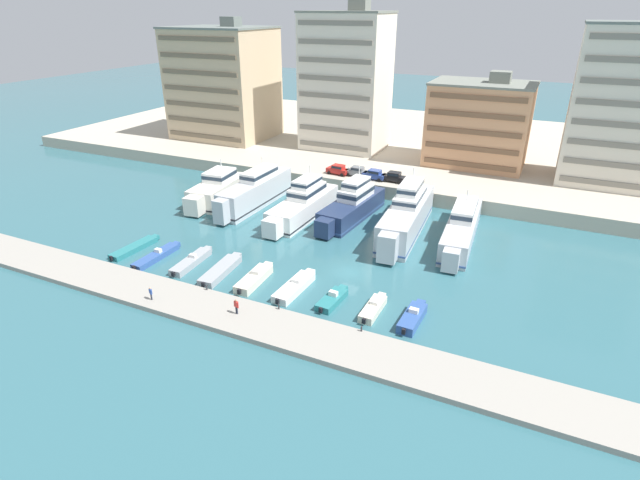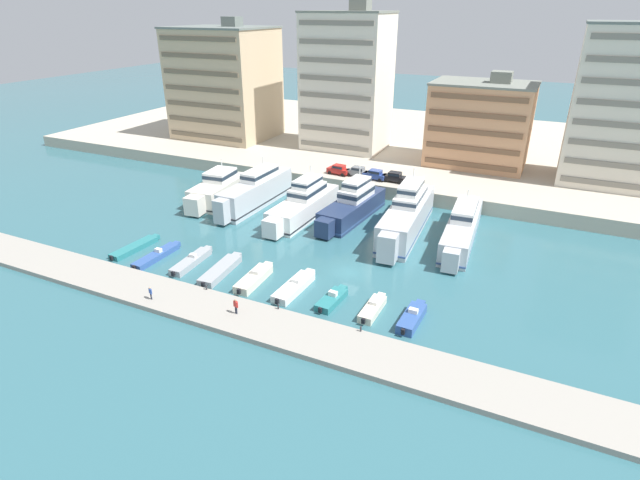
{
  "view_description": "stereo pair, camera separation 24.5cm",
  "coord_description": "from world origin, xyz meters",
  "views": [
    {
      "loc": [
        20.27,
        -51.54,
        30.46
      ],
      "look_at": [
        -5.04,
        2.35,
        2.5
      ],
      "focal_mm": 28.0,
      "sensor_mm": 36.0,
      "label": 1
    },
    {
      "loc": [
        20.49,
        -51.44,
        30.46
      ],
      "look_at": [
        -5.04,
        2.35,
        2.5
      ],
      "focal_mm": 28.0,
      "sensor_mm": 36.0,
      "label": 2
    }
  ],
  "objects": [
    {
      "name": "ground_plane",
      "position": [
        0.0,
        0.0,
        0.0
      ],
      "size": [
        400.0,
        400.0,
        0.0
      ],
      "primitive_type": "plane",
      "color": "#336670"
    },
    {
      "name": "quay_promenade",
      "position": [
        0.0,
        61.95,
        1.19
      ],
      "size": [
        180.0,
        70.0,
        2.38
      ],
      "primitive_type": "cube",
      "color": "#BCB29E",
      "rests_on": "ground"
    },
    {
      "name": "pier_dock",
      "position": [
        0.0,
        -14.72,
        0.3
      ],
      "size": [
        120.0,
        6.13,
        0.6
      ],
      "primitive_type": "cube",
      "color": "#9E998E",
      "rests_on": "ground"
    },
    {
      "name": "yacht_ivory_far_left",
      "position": [
        -29.96,
        13.97,
        2.07
      ],
      "size": [
        6.12,
        16.01,
        6.93
      ],
      "color": "silver",
      "rests_on": "ground"
    },
    {
      "name": "yacht_silver_left",
      "position": [
        -22.96,
        15.07,
        2.5
      ],
      "size": [
        4.04,
        20.25,
        7.72
      ],
      "color": "silver",
      "rests_on": "ground"
    },
    {
      "name": "yacht_white_mid_left",
      "position": [
        -13.46,
        14.04,
        2.18
      ],
      "size": [
        4.95,
        19.62,
        7.83
      ],
      "color": "white",
      "rests_on": "ground"
    },
    {
      "name": "yacht_navy_center_left",
      "position": [
        -6.23,
        16.76,
        2.18
      ],
      "size": [
        5.74,
        18.69,
        7.88
      ],
      "color": "navy",
      "rests_on": "ground"
    },
    {
      "name": "yacht_silver_center",
      "position": [
        3.01,
        15.0,
        2.76
      ],
      "size": [
        5.61,
        22.8,
        9.1
      ],
      "color": "silver",
      "rests_on": "ground"
    },
    {
      "name": "yacht_silver_center_right",
      "position": [
        10.93,
        15.77,
        2.01
      ],
      "size": [
        4.95,
        21.92,
        6.77
      ],
      "color": "silver",
      "rests_on": "ground"
    },
    {
      "name": "motorboat_teal_far_left",
      "position": [
        -29.04,
        -6.6,
        0.36
      ],
      "size": [
        2.13,
        8.37,
        0.81
      ],
      "color": "teal",
      "rests_on": "ground"
    },
    {
      "name": "motorboat_blue_left",
      "position": [
        -24.52,
        -7.31,
        0.4
      ],
      "size": [
        1.65,
        8.49,
        1.24
      ],
      "color": "#33569E",
      "rests_on": "ground"
    },
    {
      "name": "motorboat_grey_mid_left",
      "position": [
        -19.23,
        -6.66,
        0.45
      ],
      "size": [
        2.15,
        8.22,
        1.29
      ],
      "color": "#9EA3A8",
      "rests_on": "ground"
    },
    {
      "name": "motorboat_grey_center_left",
      "position": [
        -14.39,
        -6.96,
        0.44
      ],
      "size": [
        2.71,
        8.8,
        0.89
      ],
      "color": "#9EA3A8",
      "rests_on": "ground"
    },
    {
      "name": "motorboat_cream_center",
      "position": [
        -9.36,
        -7.15,
        0.53
      ],
      "size": [
        2.2,
        7.65,
        1.45
      ],
      "color": "beige",
      "rests_on": "ground"
    },
    {
      "name": "motorboat_white_center_right",
      "position": [
        -4.05,
        -6.74,
        0.48
      ],
      "size": [
        2.25,
        8.27,
        1.33
      ],
      "color": "white",
      "rests_on": "ground"
    },
    {
      "name": "motorboat_teal_mid_right",
      "position": [
        1.07,
        -7.31,
        0.44
      ],
      "size": [
        2.1,
        5.98,
        1.34
      ],
      "color": "teal",
      "rests_on": "ground"
    },
    {
      "name": "motorboat_cream_right",
      "position": [
        5.9,
        -7.18,
        0.46
      ],
      "size": [
        1.6,
        6.12,
        1.26
      ],
      "color": "beige",
      "rests_on": "ground"
    },
    {
      "name": "motorboat_blue_far_right",
      "position": [
        10.32,
        -7.19,
        0.54
      ],
      "size": [
        1.94,
        6.48,
        1.5
      ],
      "color": "#33569E",
      "rests_on": "ground"
    },
    {
      "name": "car_red_far_left",
      "position": [
        -14.28,
        29.8,
        3.35
      ],
      "size": [
        4.25,
        2.24,
        1.8
      ],
      "color": "red",
      "rests_on": "quay_promenade"
    },
    {
      "name": "car_grey_left",
      "position": [
        -10.68,
        30.2,
        3.35
      ],
      "size": [
        4.15,
        2.03,
        1.8
      ],
      "color": "slate",
      "rests_on": "quay_promenade"
    },
    {
      "name": "car_blue_mid_left",
      "position": [
        -7.21,
        29.75,
        3.35
      ],
      "size": [
        4.22,
        2.18,
        1.8
      ],
      "color": "#28428E",
      "rests_on": "quay_promenade"
    },
    {
      "name": "car_black_center_left",
      "position": [
        -3.71,
        29.99,
        3.35
      ],
      "size": [
        4.17,
        2.05,
        1.8
      ],
      "color": "black",
      "rests_on": "quay_promenade"
    },
    {
      "name": "apartment_block_far_left",
      "position": [
        -50.16,
        46.46,
        14.47
      ],
      "size": [
        21.53,
        17.62,
        26.11
      ],
      "color": "#C6AD89",
      "rests_on": "quay_promenade"
    },
    {
      "name": "apartment_block_left",
      "position": [
        -20.72,
        48.43,
        16.1
      ],
      "size": [
        17.09,
        12.6,
        29.31
      ],
      "color": "silver",
      "rests_on": "quay_promenade"
    },
    {
      "name": "apartment_block_mid_left",
      "position": [
        7.2,
        47.39,
        10.2
      ],
      "size": [
        18.49,
        12.8,
        17.51
      ],
      "color": "tan",
      "rests_on": "quay_promenade"
    },
    {
      "name": "apartment_block_center_left",
      "position": [
        30.5,
        45.72,
        15.45
      ],
      "size": [
        17.41,
        12.72,
        28.02
      ],
      "color": "silver",
      "rests_on": "quay_promenade"
    },
    {
      "name": "pedestrian_near_edge",
      "position": [
        -17.2,
        -16.27,
        1.53
      ],
      "size": [
        0.56,
        0.37,
        1.57
      ],
      "color": "#282D3D",
      "rests_on": "pier_dock"
    },
    {
      "name": "pedestrian_mid_deck",
      "position": [
        -6.93,
        -14.59,
        1.65
      ],
      "size": [
        0.67,
        0.35,
        1.77
      ],
      "color": "#282D3D",
      "rests_on": "pier_dock"
    },
    {
      "name": "bollard_west",
      "position": [
        -12.89,
        -11.9,
        0.92
      ],
      "size": [
        0.2,
        0.2,
        0.61
      ],
      "color": "#2D2D33",
      "rests_on": "pier_dock"
    },
    {
      "name": "bollard_west_mid",
      "position": [
        -3.3,
        -11.9,
        0.92
      ],
      "size": [
        0.2,
        0.2,
        0.61
      ],
      "color": "#2D2D33",
      "rests_on": "pier_dock"
    },
    {
      "name": "bollard_east_mid",
      "position": [
        6.3,
        -11.9,
        0.92
      ],
      "size": [
        0.2,
        0.2,
        0.61
      ],
      "color": "#2D2D33",
      "rests_on": "pier_dock"
    }
  ]
}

